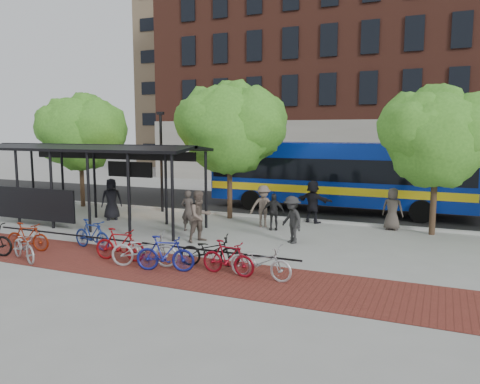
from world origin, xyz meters
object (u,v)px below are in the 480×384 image
at_px(tree_c, 439,134).
at_px(lamp_post_left, 161,159).
at_px(bike_6, 144,249).
at_px(bike_7, 165,254).
at_px(bike_5, 120,245).
at_px(pedestrian_8, 200,216).
at_px(bike_8, 210,251).
at_px(bike_10, 261,262).
at_px(pedestrian_3, 263,206).
at_px(pedestrian_5, 313,202).
at_px(pedestrian_6, 392,209).
at_px(bike_1, 28,237).
at_px(pedestrian_9, 292,220).
at_px(pedestrian_0, 111,199).
at_px(tree_b, 232,125).
at_px(bus_shelter, 89,157).
at_px(pedestrian_1, 188,211).
at_px(bus, 337,172).
at_px(bike_9, 228,258).
at_px(bike_2, 24,247).
at_px(tree_a, 82,130).
at_px(bike_3, 92,234).
at_px(pedestrian_4, 273,212).

height_order(tree_c, lamp_post_left, tree_c).
distance_m(bike_6, bike_7, 0.86).
height_order(bike_5, pedestrian_8, pedestrian_8).
bearing_deg(bike_8, bike_10, -122.84).
bearing_deg(pedestrian_8, bike_5, -169.52).
relative_size(pedestrian_3, pedestrian_8, 0.94).
relative_size(bike_8, pedestrian_5, 0.97).
xyz_separation_m(bike_6, pedestrian_6, (6.44, 8.71, 0.35)).
bearing_deg(bike_1, pedestrian_9, -69.91).
bearing_deg(pedestrian_6, pedestrian_0, 19.34).
xyz_separation_m(tree_b, tree_c, (8.99, -0.00, -0.41)).
relative_size(bus_shelter, bike_6, 5.09).
bearing_deg(bike_8, pedestrian_1, 20.60).
relative_size(tree_b, lamp_post_left, 1.26).
bearing_deg(bike_8, bus_shelter, 48.13).
distance_m(pedestrian_5, pedestrian_8, 6.07).
height_order(bus, bike_9, bus).
bearing_deg(bike_7, bus_shelter, 40.50).
bearing_deg(bike_2, lamp_post_left, 29.47).
height_order(bike_2, bike_8, bike_8).
bearing_deg(pedestrian_0, bus, -3.90).
relative_size(bus_shelter, pedestrian_9, 5.99).
height_order(tree_a, pedestrian_8, tree_a).
distance_m(bike_7, bike_9, 1.92).
bearing_deg(bike_8, bike_3, 70.84).
bearing_deg(lamp_post_left, bike_3, -75.29).
height_order(bike_9, pedestrian_6, pedestrian_6).
relative_size(bike_3, bike_10, 0.92).
xyz_separation_m(tree_a, pedestrian_6, (16.33, 0.25, -3.34)).
bearing_deg(pedestrian_8, bike_6, -151.11).
bearing_deg(bike_3, bus_shelter, 50.55).
height_order(tree_a, pedestrian_6, tree_a).
xyz_separation_m(tree_a, bike_8, (11.72, -7.61, -3.74)).
xyz_separation_m(bike_6, bike_8, (1.83, 0.85, -0.05)).
height_order(tree_b, bike_1, tree_b).
bearing_deg(pedestrian_6, bike_8, 66.11).
bearing_deg(bike_8, pedestrian_9, -36.18).
bearing_deg(tree_b, bus_shelter, -143.79).
relative_size(bike_3, pedestrian_0, 0.91).
xyz_separation_m(bike_7, pedestrian_9, (2.40, 4.93, 0.35)).
bearing_deg(pedestrian_3, tree_b, 117.61).
distance_m(bike_8, pedestrian_3, 6.30).
bearing_deg(bike_5, pedestrian_8, -25.49).
bearing_deg(bus_shelter, bike_1, -75.08).
xyz_separation_m(bike_9, pedestrian_6, (3.72, 8.45, 0.39)).
distance_m(bike_7, pedestrian_0, 9.10).
distance_m(bus_shelter, pedestrian_4, 8.50).
relative_size(bike_7, pedestrian_4, 1.15).
relative_size(tree_b, bike_8, 3.43).
bearing_deg(pedestrian_1, pedestrian_6, -158.75).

